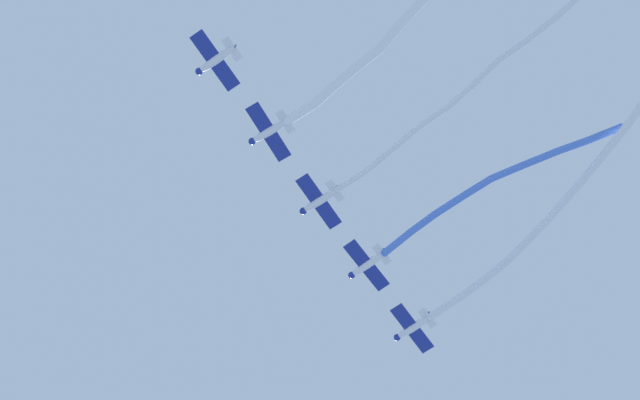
{
  "coord_description": "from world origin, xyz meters",
  "views": [
    {
      "loc": [
        15.15,
        23.87,
        7.99
      ],
      "look_at": [
        3.45,
        -2.56,
        89.16
      ],
      "focal_mm": 51.11,
      "sensor_mm": 36.0,
      "label": 1
    }
  ],
  "objects_px": {
    "airplane_lead": "(412,328)",
    "airplane_left_wing": "(367,265)",
    "airplane_right_wing": "(319,201)",
    "airplane_trail": "(216,60)",
    "airplane_slot": "(269,132)"
  },
  "relations": [
    {
      "from": "airplane_lead",
      "to": "airplane_left_wing",
      "type": "distance_m",
      "value": 8.17
    },
    {
      "from": "airplane_lead",
      "to": "airplane_right_wing",
      "type": "bearing_deg",
      "value": 90.97
    },
    {
      "from": "airplane_left_wing",
      "to": "airplane_trail",
      "type": "bearing_deg",
      "value": 92.19
    },
    {
      "from": "airplane_right_wing",
      "to": "airplane_trail",
      "type": "xyz_separation_m",
      "value": [
        13.93,
        8.51,
        0.0
      ]
    },
    {
      "from": "airplane_lead",
      "to": "airplane_slot",
      "type": "bearing_deg",
      "value": 90.97
    },
    {
      "from": "airplane_left_wing",
      "to": "airplane_trail",
      "type": "relative_size",
      "value": 1.02
    },
    {
      "from": "airplane_left_wing",
      "to": "airplane_slot",
      "type": "relative_size",
      "value": 1.04
    },
    {
      "from": "airplane_right_wing",
      "to": "airplane_trail",
      "type": "bearing_deg",
      "value": 89.14
    },
    {
      "from": "airplane_right_wing",
      "to": "airplane_slot",
      "type": "bearing_deg",
      "value": 89.14
    },
    {
      "from": "airplane_left_wing",
      "to": "airplane_trail",
      "type": "xyz_separation_m",
      "value": [
        20.9,
        12.77,
        -0.3
      ]
    },
    {
      "from": "airplane_slot",
      "to": "airplane_trail",
      "type": "distance_m",
      "value": 8.16
    },
    {
      "from": "airplane_right_wing",
      "to": "airplane_slot",
      "type": "height_order",
      "value": "airplane_slot"
    },
    {
      "from": "airplane_right_wing",
      "to": "airplane_lead",
      "type": "bearing_deg",
      "value": -90.86
    },
    {
      "from": "airplane_left_wing",
      "to": "airplane_right_wing",
      "type": "bearing_deg",
      "value": 92.19
    },
    {
      "from": "airplane_right_wing",
      "to": "airplane_trail",
      "type": "relative_size",
      "value": 1.0
    }
  ]
}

